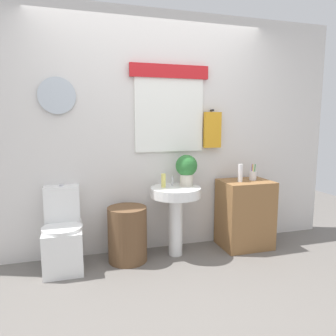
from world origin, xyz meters
TOP-DOWN VIEW (x-y plane):
  - ground_plane at (0.00, 0.00)m, footprint 8.00×8.00m
  - back_wall at (0.00, 1.15)m, footprint 4.40×0.18m
  - toilet at (-0.97, 0.89)m, footprint 0.38×0.51m
  - laundry_hamper at (-0.34, 0.85)m, footprint 0.40×0.40m
  - pedestal_sink at (0.18, 0.85)m, footprint 0.53×0.53m
  - faucet at (0.18, 0.97)m, footprint 0.03×0.03m
  - wooden_cabinet at (1.01, 0.85)m, footprint 0.56×0.44m
  - soap_bottle at (0.06, 0.90)m, footprint 0.05×0.05m
  - potted_plant at (0.32, 0.91)m, footprint 0.24×0.24m
  - lotion_bottle at (0.92, 0.81)m, footprint 0.05×0.05m
  - toothbrush_cup at (1.11, 0.87)m, footprint 0.08×0.08m

SIDE VIEW (x-z plane):
  - ground_plane at x=0.00m, z-range 0.00..0.00m
  - laundry_hamper at x=-0.34m, z-range 0.00..0.57m
  - toilet at x=-0.97m, z-range -0.10..0.71m
  - wooden_cabinet at x=1.01m, z-range 0.00..0.77m
  - pedestal_sink at x=0.18m, z-range 0.20..0.94m
  - faucet at x=0.18m, z-range 0.74..0.84m
  - soap_bottle at x=0.06m, z-range 0.74..0.89m
  - toothbrush_cup at x=1.11m, z-range 0.73..0.92m
  - lotion_bottle at x=0.92m, z-range 0.77..0.97m
  - potted_plant at x=0.32m, z-range 0.77..1.11m
  - back_wall at x=0.00m, z-range 0.01..2.61m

